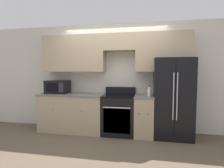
% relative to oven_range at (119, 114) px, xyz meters
% --- Properties ---
extents(ground_plane, '(12.00, 12.00, 0.00)m').
position_rel_oven_range_xyz_m(ground_plane, '(-0.16, -0.31, -0.46)').
color(ground_plane, brown).
extents(wall_back, '(8.00, 0.39, 2.60)m').
position_rel_oven_range_xyz_m(wall_back, '(-0.17, 0.27, 1.09)').
color(wall_back, beige).
rests_on(wall_back, ground_plane).
extents(lower_cabinets_left, '(1.56, 0.64, 0.91)m').
position_rel_oven_range_xyz_m(lower_cabinets_left, '(-1.14, -0.00, -0.00)').
color(lower_cabinets_left, tan).
rests_on(lower_cabinets_left, ground_plane).
extents(lower_cabinets_right, '(0.43, 0.64, 0.91)m').
position_rel_oven_range_xyz_m(lower_cabinets_right, '(0.57, -0.00, -0.00)').
color(lower_cabinets_right, tan).
rests_on(lower_cabinets_right, ground_plane).
extents(oven_range, '(0.73, 0.65, 1.07)m').
position_rel_oven_range_xyz_m(oven_range, '(0.00, 0.00, 0.00)').
color(oven_range, black).
rests_on(oven_range, ground_plane).
extents(refrigerator, '(0.81, 0.76, 1.73)m').
position_rel_oven_range_xyz_m(refrigerator, '(1.18, 0.05, 0.40)').
color(refrigerator, black).
rests_on(refrigerator, ground_plane).
extents(microwave, '(0.53, 0.39, 0.32)m').
position_rel_oven_range_xyz_m(microwave, '(-1.54, 0.06, 0.61)').
color(microwave, black).
rests_on(microwave, lower_cabinets_left).
extents(bottle, '(0.09, 0.09, 0.23)m').
position_rel_oven_range_xyz_m(bottle, '(0.69, -0.07, 0.54)').
color(bottle, silver).
rests_on(bottle, lower_cabinets_right).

